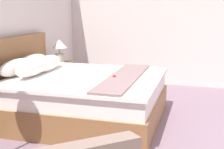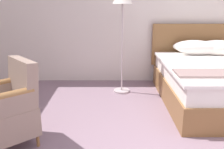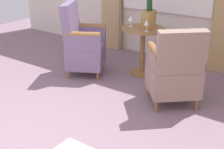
# 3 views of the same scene
# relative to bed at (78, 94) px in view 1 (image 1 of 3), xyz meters

# --- Properties ---
(bed) EXTENTS (1.89, 2.18, 1.13)m
(bed) POSITION_rel_bed_xyz_m (0.00, 0.00, 0.00)
(bed) COLOR olive
(bed) RESTS_ON ground
(nightstand) EXTENTS (0.45, 0.41, 0.60)m
(nightstand) POSITION_rel_bed_xyz_m (1.10, 0.78, -0.06)
(nightstand) COLOR olive
(nightstand) RESTS_ON ground
(bedside_lamp) EXTENTS (0.28, 0.28, 0.41)m
(bedside_lamp) POSITION_rel_bed_xyz_m (1.10, 0.78, 0.50)
(bedside_lamp) COLOR #B5B7A8
(bedside_lamp) RESTS_ON nightstand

